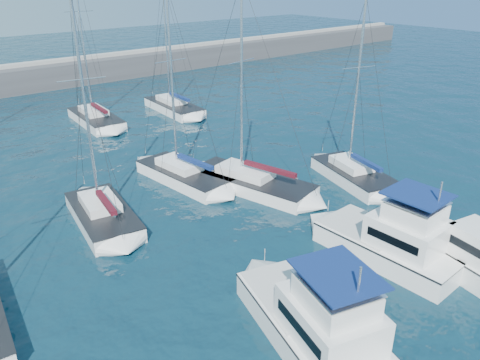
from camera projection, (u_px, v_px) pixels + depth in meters
ground at (321, 270)px, 24.55m from camera, size 220.00×220.00×0.00m
breakwater at (16, 83)px, 60.55m from camera, size 160.00×6.00×4.45m
motor_yacht_port_inner at (320, 326)px, 19.08m from camera, size 5.62×9.07×4.69m
motor_yacht_stbd_inner at (395, 242)px, 24.97m from camera, size 3.71×7.79×4.69m
motor_yacht_stbd_outer at (469, 257)px, 23.98m from camera, size 3.58×6.20×3.20m
sailboat_mid_b at (103, 215)px, 28.98m from camera, size 4.14×7.60×14.09m
sailboat_mid_c at (184, 175)px, 34.68m from camera, size 3.76×8.31×13.99m
sailboat_mid_d at (251, 182)px, 33.47m from camera, size 5.28×9.71×14.34m
sailboat_mid_e at (354, 175)px, 34.71m from camera, size 4.90×7.76×13.20m
sailboat_back_b at (96, 118)px, 47.75m from camera, size 3.78×8.78×17.44m
sailboat_back_c at (174, 107)px, 51.84m from camera, size 3.64×8.87×14.37m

